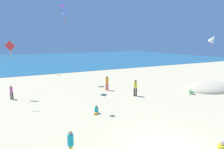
% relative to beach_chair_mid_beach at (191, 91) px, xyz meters
% --- Properties ---
extents(ground_plane, '(120.00, 120.00, 0.00)m').
position_rel_beach_chair_mid_beach_xyz_m(ground_plane, '(-10.05, 3.34, -0.30)').
color(ground_plane, '#C6B58C').
extents(ocean_water, '(120.00, 60.00, 0.05)m').
position_rel_beach_chair_mid_beach_xyz_m(ocean_water, '(-10.05, 50.53, -0.27)').
color(ocean_water, '#236084').
rests_on(ocean_water, ground_plane).
extents(dune_mound, '(6.38, 4.47, 1.78)m').
position_rel_beach_chair_mid_beach_xyz_m(dune_mound, '(3.92, 0.54, -0.30)').
color(dune_mound, '#C0AD8E').
rests_on(dune_mound, ground_plane).
extents(beach_chair_mid_beach, '(0.77, 0.77, 0.60)m').
position_rel_beach_chair_mid_beach_xyz_m(beach_chair_mid_beach, '(0.00, 0.00, 0.00)').
color(beach_chair_mid_beach, '#2D9956').
rests_on(beach_chair_mid_beach, ground_plane).
extents(person_0, '(0.42, 0.42, 1.72)m').
position_rel_beach_chair_mid_beach_xyz_m(person_0, '(-7.46, 5.78, 0.69)').
color(person_0, red).
rests_on(person_0, ground_plane).
extents(person_2, '(0.29, 0.29, 1.42)m').
position_rel_beach_chair_mid_beach_xyz_m(person_2, '(-17.48, 7.00, 0.52)').
color(person_2, black).
rests_on(person_2, ground_plane).
extents(person_3, '(0.48, 0.48, 1.75)m').
position_rel_beach_chair_mid_beach_xyz_m(person_3, '(-5.87, 2.23, 0.72)').
color(person_3, black).
rests_on(person_3, ground_plane).
extents(person_4, '(0.54, 0.60, 0.68)m').
position_rel_beach_chair_mid_beach_xyz_m(person_4, '(-11.47, -0.45, -0.05)').
color(person_4, '#19ADB2').
rests_on(person_4, ground_plane).
extents(person_5, '(0.30, 0.30, 1.50)m').
position_rel_beach_chair_mid_beach_xyz_m(person_5, '(-14.91, -5.45, 0.57)').
color(person_5, yellow).
rests_on(person_5, ground_plane).
extents(kite_white, '(0.72, 0.95, 1.33)m').
position_rel_beach_chair_mid_beach_xyz_m(kite_white, '(0.91, -1.34, 5.67)').
color(kite_white, white).
extents(kite_purple, '(0.86, 0.95, 1.47)m').
position_rel_beach_chair_mid_beach_xyz_m(kite_purple, '(-11.78, 8.56, 9.45)').
color(kite_purple, purple).
extents(kite_blue, '(0.54, 0.52, 0.94)m').
position_rel_beach_chair_mid_beach_xyz_m(kite_blue, '(-13.07, 2.04, 7.67)').
color(kite_blue, blue).
extents(kite_red, '(0.93, 0.55, 1.86)m').
position_rel_beach_chair_mid_beach_xyz_m(kite_red, '(-17.25, 7.67, 4.96)').
color(kite_red, red).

